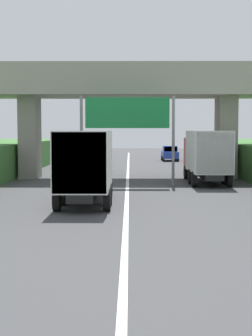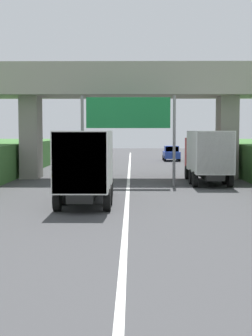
# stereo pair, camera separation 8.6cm
# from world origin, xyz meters

# --- Properties ---
(lane_centre_stripe) EXTENTS (0.20, 99.93, 0.01)m
(lane_centre_stripe) POSITION_xyz_m (0.00, 29.96, 0.00)
(lane_centre_stripe) COLOR white
(lane_centre_stripe) RESTS_ON ground
(overpass_bridge) EXTENTS (40.00, 4.80, 8.11)m
(overpass_bridge) POSITION_xyz_m (0.00, 37.46, 6.15)
(overpass_bridge) COLOR gray
(overpass_bridge) RESTS_ON ground
(overhead_highway_sign) EXTENTS (5.88, 0.18, 5.61)m
(overhead_highway_sign) POSITION_xyz_m (0.00, 32.24, 4.17)
(overhead_highway_sign) COLOR slate
(overhead_highway_sign) RESTS_ON ground
(truck_red) EXTENTS (2.44, 7.30, 3.44)m
(truck_red) POSITION_xyz_m (5.16, 33.92, 1.93)
(truck_red) COLOR black
(truck_red) RESTS_ON ground
(truck_silver) EXTENTS (2.44, 7.30, 3.44)m
(truck_silver) POSITION_xyz_m (-4.89, 59.67, 1.93)
(truck_silver) COLOR black
(truck_silver) RESTS_ON ground
(truck_white) EXTENTS (2.44, 7.30, 3.44)m
(truck_white) POSITION_xyz_m (-1.90, 24.79, 1.93)
(truck_white) COLOR black
(truck_white) RESTS_ON ground
(car_blue) EXTENTS (1.86, 4.10, 1.72)m
(car_blue) POSITION_xyz_m (4.79, 58.56, 0.86)
(car_blue) COLOR #233D9E
(car_blue) RESTS_ON ground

